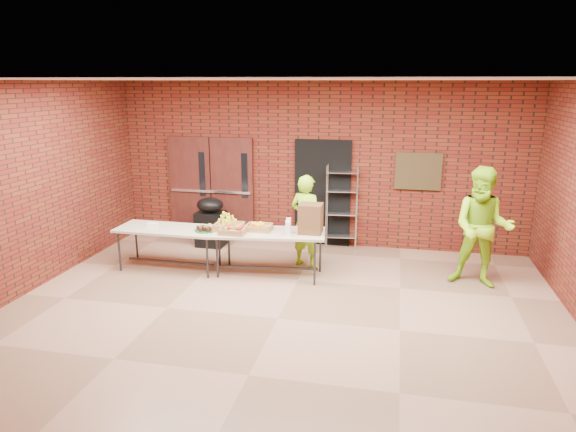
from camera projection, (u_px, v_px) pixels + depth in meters
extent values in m
cube|color=#825E46|center=(278.00, 320.00, 7.10)|extent=(8.00, 7.00, 0.04)
cube|color=silver|center=(277.00, 78.00, 6.28)|extent=(8.00, 7.00, 0.04)
cube|color=maroon|center=(318.00, 165.00, 10.02)|extent=(8.00, 0.04, 3.20)
cube|color=maroon|center=(155.00, 330.00, 3.36)|extent=(8.00, 0.04, 3.20)
cube|color=maroon|center=(10.00, 193.00, 7.50)|extent=(0.04, 7.00, 3.20)
cube|color=#471B14|center=(191.00, 187.00, 10.62)|extent=(0.88, 0.08, 2.10)
cube|color=#471B14|center=(232.00, 189.00, 10.43)|extent=(0.88, 0.08, 2.10)
cube|color=black|center=(202.00, 174.00, 10.44)|extent=(0.12, 0.02, 0.90)
cube|color=black|center=(245.00, 176.00, 10.25)|extent=(0.12, 0.02, 0.90)
cube|color=silver|center=(210.00, 191.00, 10.48)|extent=(1.70, 0.04, 0.05)
cube|color=black|center=(322.00, 193.00, 10.08)|extent=(1.10, 0.06, 2.10)
cube|color=#3B2D17|center=(418.00, 171.00, 9.58)|extent=(0.85, 0.04, 0.70)
cube|color=tan|center=(169.00, 229.00, 8.82)|extent=(1.81, 0.78, 0.04)
cube|color=#2B2B2F|center=(171.00, 262.00, 8.97)|extent=(1.60, 0.07, 0.03)
cylinder|color=#2B2B2F|center=(136.00, 241.00, 9.36)|extent=(0.04, 0.04, 0.70)
cylinder|color=#2B2B2F|center=(219.00, 247.00, 9.04)|extent=(0.04, 0.04, 0.70)
cylinder|color=#2B2B2F|center=(119.00, 252.00, 8.79)|extent=(0.04, 0.04, 0.70)
cylinder|color=#2B2B2F|center=(207.00, 258.00, 8.47)|extent=(0.04, 0.04, 0.70)
cube|color=tan|center=(269.00, 233.00, 8.53)|extent=(1.92, 1.00, 0.04)
cube|color=#2B2B2F|center=(270.00, 268.00, 8.68)|extent=(1.63, 0.25, 0.03)
cylinder|color=#2B2B2F|center=(229.00, 246.00, 9.08)|extent=(0.04, 0.04, 0.72)
cylinder|color=#2B2B2F|center=(320.00, 252.00, 8.75)|extent=(0.04, 0.04, 0.72)
cylinder|color=#2B2B2F|center=(217.00, 257.00, 8.50)|extent=(0.04, 0.04, 0.72)
cylinder|color=#2B2B2F|center=(315.00, 264.00, 8.17)|extent=(0.04, 0.04, 0.72)
cube|color=#AB7F45|center=(229.00, 228.00, 8.62)|extent=(0.47, 0.37, 0.07)
cube|color=#AB7F45|center=(259.00, 228.00, 8.59)|extent=(0.42, 0.33, 0.07)
cube|color=#AB7F45|center=(233.00, 232.00, 8.40)|extent=(0.41, 0.32, 0.06)
cylinder|color=#16531B|center=(206.00, 230.00, 8.65)|extent=(0.39, 0.39, 0.01)
cube|color=white|center=(153.00, 225.00, 8.91)|extent=(0.18, 0.12, 0.06)
cube|color=#54301D|center=(311.00, 219.00, 8.40)|extent=(0.37, 0.33, 0.49)
cylinder|color=white|center=(288.00, 229.00, 8.26)|extent=(0.08, 0.08, 0.24)
cylinder|color=white|center=(288.00, 228.00, 8.29)|extent=(0.08, 0.08, 0.25)
cylinder|color=white|center=(289.00, 226.00, 8.43)|extent=(0.08, 0.08, 0.25)
cube|color=black|center=(211.00, 229.00, 10.17)|extent=(0.55, 0.45, 0.69)
ellipsoid|color=black|center=(210.00, 205.00, 10.05)|extent=(0.54, 0.46, 0.29)
imported|color=#92D617|center=(306.00, 221.00, 8.94)|extent=(0.70, 0.57, 1.64)
imported|color=#92D617|center=(483.00, 228.00, 8.02)|extent=(1.07, 0.91, 1.92)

